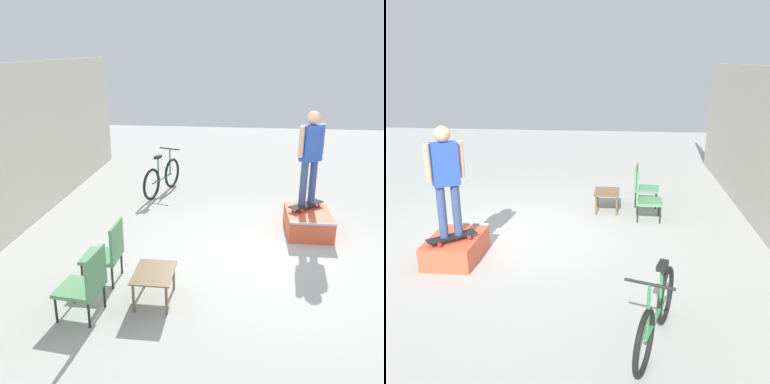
{
  "view_description": "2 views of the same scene",
  "coord_description": "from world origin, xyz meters",
  "views": [
    {
      "loc": [
        -6.39,
        0.5,
        3.22
      ],
      "look_at": [
        0.31,
        1.28,
        0.95
      ],
      "focal_mm": 40.0,
      "sensor_mm": 36.0,
      "label": 1
    },
    {
      "loc": [
        7.2,
        1.83,
        3.12
      ],
      "look_at": [
        0.31,
        1.14,
        0.95
      ],
      "focal_mm": 40.0,
      "sensor_mm": 36.0,
      "label": 2
    }
  ],
  "objects": [
    {
      "name": "coffee_table",
      "position": [
        -1.47,
        1.58,
        0.36
      ],
      "size": [
        0.7,
        0.53,
        0.42
      ],
      "color": "brown",
      "rests_on": "ground_plane"
    },
    {
      "name": "patio_chair_right",
      "position": [
        -1.04,
        2.34,
        0.48
      ],
      "size": [
        0.53,
        0.53,
        0.9
      ],
      "rotation": [
        0.0,
        0.0,
        3.12
      ],
      "color": "black",
      "rests_on": "ground_plane"
    },
    {
      "name": "ground_plane",
      "position": [
        0.0,
        0.0,
        0.0
      ],
      "size": [
        24.0,
        24.0,
        0.0
      ],
      "primitive_type": "plane",
      "color": "#A8A8A3"
    },
    {
      "name": "skate_ramp_box",
      "position": [
        1.08,
        -0.78,
        0.19
      ],
      "size": [
        1.12,
        0.78,
        0.4
      ],
      "color": "#DB5638",
      "rests_on": "ground_plane"
    },
    {
      "name": "bicycle",
      "position": [
        2.99,
        2.28,
        0.38
      ],
      "size": [
        1.65,
        0.67,
        0.99
      ],
      "rotation": [
        0.0,
        0.0,
        -0.31
      ],
      "color": "black",
      "rests_on": "ground_plane"
    },
    {
      "name": "person_skater",
      "position": [
        1.27,
        -0.75,
        1.49
      ],
      "size": [
        0.38,
        0.48,
        1.72
      ],
      "rotation": [
        0.0,
        0.0,
        -0.96
      ],
      "color": "#384C7A",
      "rests_on": "skateboard_on_ramp"
    },
    {
      "name": "skateboard_on_ramp",
      "position": [
        1.27,
        -0.75,
        0.46
      ],
      "size": [
        0.66,
        0.7,
        0.07
      ],
      "rotation": [
        0.0,
        0.0,
        -0.83
      ],
      "color": "black",
      "rests_on": "skate_ramp_box"
    },
    {
      "name": "patio_chair_left",
      "position": [
        -1.92,
        2.34,
        0.48
      ],
      "size": [
        0.58,
        0.58,
        0.9
      ],
      "rotation": [
        0.0,
        0.0,
        3.02
      ],
      "color": "black",
      "rests_on": "ground_plane"
    }
  ]
}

